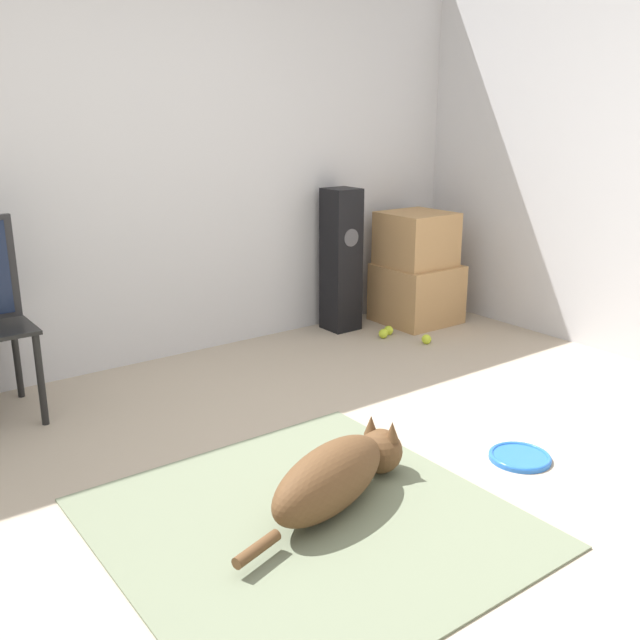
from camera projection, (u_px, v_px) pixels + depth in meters
ground_plane at (339, 505)px, 2.88m from camera, size 12.00×12.00×0.00m
wall_back at (117, 155)px, 4.13m from camera, size 8.00×0.06×2.55m
area_rug at (308, 523)px, 2.74m from camera, size 1.46×1.50×0.01m
dog at (338, 474)px, 2.83m from camera, size 0.98×0.42×0.28m
frisbee at (520, 457)px, 3.25m from camera, size 0.28×0.28×0.03m
cardboard_box_lower at (417, 293)px, 5.30m from camera, size 0.53×0.52×0.43m
cardboard_box_upper at (416, 239)px, 5.19m from camera, size 0.46×0.46×0.39m
floor_speaker at (341, 260)px, 5.04m from camera, size 0.22×0.23×1.01m
tennis_ball_by_boxes at (426, 339)px, 4.83m from camera, size 0.07×0.07×0.07m
tennis_ball_near_speaker at (383, 334)px, 4.95m from camera, size 0.07×0.07×0.07m
tennis_ball_loose_on_carpet at (389, 330)px, 5.02m from camera, size 0.07×0.07×0.07m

